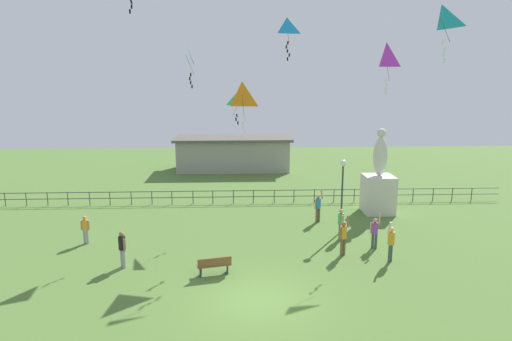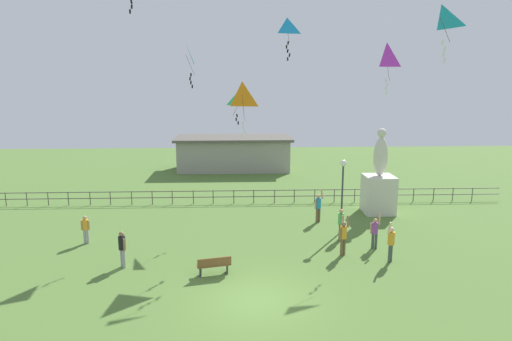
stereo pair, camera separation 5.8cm
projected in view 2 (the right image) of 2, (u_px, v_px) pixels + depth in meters
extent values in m
plane|color=#517533|center=(256.00, 301.00, 17.40)|extent=(80.00, 80.00, 0.00)
cube|color=beige|center=(378.00, 194.00, 28.69)|extent=(1.88, 1.88, 2.45)
ellipsoid|color=beige|center=(381.00, 156.00, 28.19)|extent=(0.90, 0.76, 2.52)
sphere|color=beige|center=(382.00, 133.00, 27.88)|extent=(0.56, 0.56, 0.56)
cylinder|color=#38383D|center=(342.00, 200.00, 24.75)|extent=(0.10, 0.10, 3.86)
sphere|color=white|center=(343.00, 163.00, 24.33)|extent=(0.36, 0.36, 0.36)
cube|color=brown|center=(214.00, 265.00, 19.66)|extent=(1.55, 0.72, 0.06)
cube|color=brown|center=(214.00, 262.00, 19.45)|extent=(1.48, 0.39, 0.36)
cube|color=#333338|center=(201.00, 271.00, 19.55)|extent=(0.08, 0.36, 0.45)
cube|color=#333338|center=(227.00, 268.00, 19.86)|extent=(0.08, 0.36, 0.45)
cylinder|color=#3F4C47|center=(390.00, 254.00, 20.96)|extent=(0.15, 0.15, 0.87)
cylinder|color=#3F4C47|center=(391.00, 252.00, 21.09)|extent=(0.15, 0.15, 0.87)
cylinder|color=orange|center=(391.00, 238.00, 20.87)|extent=(0.32, 0.32, 0.62)
sphere|color=beige|center=(392.00, 230.00, 20.79)|extent=(0.23, 0.23, 0.23)
cylinder|color=beige|center=(389.00, 228.00, 20.62)|extent=(0.20, 0.18, 0.59)
cylinder|color=beige|center=(393.00, 238.00, 21.05)|extent=(0.10, 0.10, 0.59)
cylinder|color=brown|center=(341.00, 233.00, 23.83)|extent=(0.15, 0.15, 0.87)
cylinder|color=brown|center=(340.00, 232.00, 24.00)|extent=(0.15, 0.15, 0.87)
cylinder|color=#4CB259|center=(341.00, 219.00, 23.76)|extent=(0.32, 0.32, 0.62)
sphere|color=tan|center=(341.00, 211.00, 23.68)|extent=(0.23, 0.23, 0.23)
cylinder|color=tan|center=(342.00, 221.00, 23.57)|extent=(0.10, 0.10, 0.59)
cylinder|color=tan|center=(340.00, 218.00, 23.98)|extent=(0.10, 0.10, 0.59)
cylinder|color=brown|center=(344.00, 246.00, 21.87)|extent=(0.15, 0.15, 0.87)
cylinder|color=brown|center=(342.00, 247.00, 21.78)|extent=(0.15, 0.15, 0.87)
cylinder|color=orange|center=(343.00, 232.00, 21.67)|extent=(0.32, 0.32, 0.61)
sphere|color=#8C6647|center=(344.00, 224.00, 21.59)|extent=(0.23, 0.23, 0.23)
cylinder|color=#8C6647|center=(348.00, 221.00, 21.64)|extent=(0.17, 0.19, 0.59)
cylinder|color=#8C6647|center=(340.00, 234.00, 21.56)|extent=(0.10, 0.10, 0.58)
cylinder|color=brown|center=(319.00, 215.00, 26.95)|extent=(0.15, 0.15, 0.87)
cylinder|color=brown|center=(317.00, 215.00, 26.87)|extent=(0.15, 0.15, 0.87)
cylinder|color=#268CBF|center=(318.00, 203.00, 26.76)|extent=(0.32, 0.32, 0.62)
sphere|color=tan|center=(319.00, 196.00, 26.67)|extent=(0.23, 0.23, 0.23)
cylinder|color=tan|center=(322.00, 194.00, 26.71)|extent=(0.20, 0.26, 0.59)
cylinder|color=tan|center=(316.00, 204.00, 26.66)|extent=(0.10, 0.10, 0.59)
cylinder|color=#3F4C47|center=(376.00, 241.00, 22.66)|extent=(0.14, 0.14, 0.81)
cylinder|color=#3F4C47|center=(373.00, 241.00, 22.72)|extent=(0.14, 0.14, 0.81)
cylinder|color=purple|center=(375.00, 228.00, 22.55)|extent=(0.30, 0.30, 0.58)
sphere|color=tan|center=(375.00, 221.00, 22.47)|extent=(0.22, 0.22, 0.22)
cylinder|color=tan|center=(380.00, 219.00, 22.33)|extent=(0.17, 0.24, 0.55)
cylinder|color=tan|center=(371.00, 228.00, 22.62)|extent=(0.09, 0.09, 0.55)
cylinder|color=#99999E|center=(88.00, 236.00, 23.41)|extent=(0.13, 0.13, 0.77)
cylinder|color=#99999E|center=(85.00, 237.00, 23.39)|extent=(0.13, 0.13, 0.77)
cylinder|color=orange|center=(85.00, 225.00, 23.27)|extent=(0.28, 0.28, 0.54)
sphere|color=tan|center=(85.00, 218.00, 23.19)|extent=(0.21, 0.21, 0.21)
cylinder|color=tan|center=(89.00, 225.00, 23.30)|extent=(0.08, 0.08, 0.52)
cylinder|color=tan|center=(82.00, 225.00, 23.25)|extent=(0.08, 0.08, 0.52)
cylinder|color=#99999E|center=(122.00, 258.00, 20.47)|extent=(0.15, 0.15, 0.88)
cylinder|color=#99999E|center=(124.00, 259.00, 20.35)|extent=(0.15, 0.15, 0.88)
cylinder|color=black|center=(122.00, 243.00, 20.26)|extent=(0.32, 0.32, 0.62)
sphere|color=#8C6647|center=(121.00, 234.00, 20.18)|extent=(0.24, 0.24, 0.24)
cylinder|color=#8C6647|center=(120.00, 242.00, 20.42)|extent=(0.10, 0.10, 0.59)
cylinder|color=#8C6647|center=(124.00, 245.00, 20.12)|extent=(0.10, 0.10, 0.59)
pyramid|color=#198CD1|center=(440.00, 18.00, 16.60)|extent=(0.82, 1.23, 0.86)
cylinder|color=#4C381E|center=(445.00, 30.00, 16.76)|extent=(0.52, 0.16, 0.86)
cube|color=white|center=(443.00, 42.00, 16.81)|extent=(0.10, 0.04, 0.20)
cube|color=white|center=(445.00, 48.00, 16.93)|extent=(0.11, 0.05, 0.21)
cube|color=white|center=(443.00, 54.00, 16.95)|extent=(0.09, 0.03, 0.20)
cube|color=white|center=(444.00, 60.00, 17.03)|extent=(0.10, 0.02, 0.21)
pyramid|color=#B22DB2|center=(386.00, 56.00, 24.61)|extent=(0.92, 0.71, 1.35)
cylinder|color=#4C381E|center=(388.00, 68.00, 24.43)|extent=(0.06, 0.66, 1.35)
cube|color=white|center=(386.00, 81.00, 24.53)|extent=(0.10, 0.02, 0.21)
cube|color=white|center=(387.00, 85.00, 24.63)|extent=(0.09, 0.03, 0.20)
cube|color=white|center=(386.00, 89.00, 24.63)|extent=(0.10, 0.04, 0.20)
cube|color=white|center=(386.00, 93.00, 24.70)|extent=(0.08, 0.03, 0.20)
pyramid|color=#1EB759|center=(241.00, 98.00, 26.52)|extent=(1.08, 1.30, 1.04)
cylinder|color=#4C381E|center=(237.00, 107.00, 26.47)|extent=(0.51, 0.30, 1.04)
cube|color=black|center=(237.00, 116.00, 26.57)|extent=(0.11, 0.03, 0.21)
cube|color=black|center=(236.00, 119.00, 26.59)|extent=(0.09, 0.03, 0.20)
cube|color=black|center=(238.00, 123.00, 26.70)|extent=(0.09, 0.05, 0.20)
pyramid|color=#19B2B2|center=(186.00, 54.00, 25.16)|extent=(0.58, 0.97, 1.16)
cylinder|color=#4C381E|center=(190.00, 65.00, 25.31)|extent=(0.48, 0.07, 1.16)
cube|color=black|center=(191.00, 75.00, 25.44)|extent=(0.09, 0.02, 0.20)
cube|color=black|center=(190.00, 79.00, 25.45)|extent=(0.10, 0.02, 0.20)
cube|color=black|center=(191.00, 83.00, 25.52)|extent=(0.10, 0.02, 0.21)
cube|color=black|center=(192.00, 86.00, 25.60)|extent=(0.09, 0.05, 0.20)
pyramid|color=orange|center=(242.00, 95.00, 22.75)|extent=(1.17, 0.71, 1.30)
cylinder|color=#4C381E|center=(243.00, 107.00, 23.09)|extent=(0.13, 0.44, 1.30)
cube|color=white|center=(245.00, 119.00, 23.25)|extent=(0.10, 0.05, 0.20)
cube|color=white|center=(243.00, 123.00, 23.24)|extent=(0.10, 0.02, 0.21)
cube|color=white|center=(243.00, 128.00, 23.29)|extent=(0.10, 0.04, 0.21)
cube|color=white|center=(245.00, 132.00, 23.37)|extent=(0.12, 0.03, 0.21)
cube|color=white|center=(242.00, 136.00, 23.34)|extent=(0.08, 0.01, 0.20)
pyramid|color=#198CD1|center=(287.00, 27.00, 24.92)|extent=(1.07, 0.65, 0.91)
cylinder|color=#4C381E|center=(288.00, 35.00, 24.83)|extent=(0.12, 0.41, 0.91)
cube|color=black|center=(288.00, 43.00, 24.92)|extent=(0.10, 0.04, 0.21)
cube|color=black|center=(287.00, 47.00, 24.91)|extent=(0.09, 0.05, 0.20)
cube|color=black|center=(288.00, 51.00, 25.00)|extent=(0.11, 0.04, 0.21)
cube|color=black|center=(290.00, 55.00, 25.10)|extent=(0.11, 0.04, 0.21)
cube|color=black|center=(288.00, 59.00, 25.09)|extent=(0.09, 0.04, 0.20)
cube|color=black|center=(131.00, 2.00, 20.56)|extent=(0.12, 0.03, 0.21)
cube|color=black|center=(132.00, 7.00, 20.61)|extent=(0.08, 0.05, 0.20)
cube|color=black|center=(130.00, 11.00, 20.61)|extent=(0.08, 0.02, 0.20)
cylinder|color=#4C4742|center=(6.00, 199.00, 30.32)|extent=(0.06, 0.06, 0.95)
cylinder|color=#4C4742|center=(27.00, 199.00, 30.38)|extent=(0.06, 0.06, 0.95)
cylinder|color=#4C4742|center=(48.00, 199.00, 30.44)|extent=(0.06, 0.06, 0.95)
cylinder|color=#4C4742|center=(68.00, 199.00, 30.49)|extent=(0.06, 0.06, 0.95)
cylinder|color=#4C4742|center=(90.00, 198.00, 30.55)|extent=(0.06, 0.06, 0.95)
cylinder|color=#4C4742|center=(110.00, 198.00, 30.61)|extent=(0.06, 0.06, 0.95)
cylinder|color=#4C4742|center=(132.00, 198.00, 30.67)|extent=(0.06, 0.06, 0.95)
cylinder|color=#4C4742|center=(152.00, 198.00, 30.73)|extent=(0.06, 0.06, 0.95)
cylinder|color=#4C4742|center=(172.00, 197.00, 30.79)|extent=(0.06, 0.06, 0.95)
cylinder|color=#4C4742|center=(193.00, 197.00, 30.85)|extent=(0.06, 0.06, 0.95)
cylinder|color=#4C4742|center=(213.00, 197.00, 30.91)|extent=(0.06, 0.06, 0.95)
cylinder|color=#4C4742|center=(234.00, 197.00, 30.97)|extent=(0.06, 0.06, 0.95)
cylinder|color=#4C4742|center=(254.00, 197.00, 31.02)|extent=(0.06, 0.06, 0.95)
cylinder|color=#4C4742|center=(275.00, 196.00, 31.08)|extent=(0.06, 0.06, 0.95)
cylinder|color=#4C4742|center=(294.00, 196.00, 31.14)|extent=(0.06, 0.06, 0.95)
cylinder|color=#4C4742|center=(315.00, 196.00, 31.20)|extent=(0.06, 0.06, 0.95)
cylinder|color=#4C4742|center=(334.00, 196.00, 31.26)|extent=(0.06, 0.06, 0.95)
cylinder|color=#4C4742|center=(355.00, 195.00, 31.32)|extent=(0.06, 0.06, 0.95)
cylinder|color=#4C4742|center=(374.00, 195.00, 31.38)|extent=(0.06, 0.06, 0.95)
cylinder|color=#4C4742|center=(394.00, 195.00, 31.44)|extent=(0.06, 0.06, 0.95)
cylinder|color=#4C4742|center=(414.00, 195.00, 31.49)|extent=(0.06, 0.06, 0.95)
cylinder|color=#4C4742|center=(434.00, 195.00, 31.56)|extent=(0.06, 0.06, 0.95)
cylinder|color=#4C4742|center=(453.00, 194.00, 31.61)|extent=(0.06, 0.06, 0.95)
cylinder|color=#4C4742|center=(472.00, 194.00, 31.67)|extent=(0.06, 0.06, 0.95)
cube|color=#4C4742|center=(248.00, 191.00, 30.92)|extent=(36.00, 0.05, 0.05)
cube|color=#4C4742|center=(248.00, 197.00, 31.01)|extent=(36.00, 0.05, 0.05)
cube|color=gray|center=(234.00, 155.00, 42.51)|extent=(10.39, 4.29, 2.91)
cube|color=#59544C|center=(234.00, 138.00, 42.19)|extent=(10.99, 4.89, 0.24)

